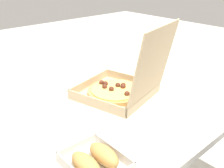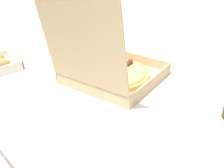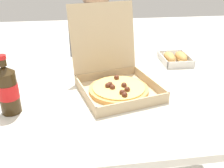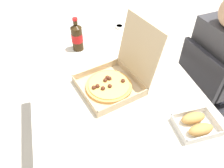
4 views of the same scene
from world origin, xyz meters
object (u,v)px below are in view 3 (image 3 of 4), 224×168
at_px(chair, 98,77).
at_px(paper_menu, 212,95).
at_px(pizza_box_open, 116,79).
at_px(cola_bottle, 8,89).
at_px(diner_person, 96,47).
at_px(bread_side_box, 175,58).

bearing_deg(chair, paper_menu, -62.42).
bearing_deg(pizza_box_open, paper_menu, -16.02).
distance_m(cola_bottle, paper_menu, 0.81).
bearing_deg(diner_person, chair, -84.17).
bearing_deg(cola_bottle, pizza_box_open, 16.98).
xyz_separation_m(diner_person, cola_bottle, (-0.38, -0.87, 0.14)).
xyz_separation_m(bread_side_box, paper_menu, (0.01, -0.39, -0.02)).
xyz_separation_m(chair, pizza_box_open, (0.02, -0.68, 0.30)).
bearing_deg(diner_person, pizza_box_open, -87.68).
height_order(pizza_box_open, cola_bottle, pizza_box_open).
relative_size(diner_person, paper_menu, 5.48).
distance_m(chair, diner_person, 0.21).
height_order(cola_bottle, paper_menu, cola_bottle).
bearing_deg(bread_side_box, paper_menu, -87.89).
bearing_deg(chair, diner_person, 95.83).
bearing_deg(chair, pizza_box_open, -87.98).
bearing_deg(diner_person, paper_menu, -63.71).
relative_size(chair, paper_menu, 3.95).
distance_m(diner_person, bread_side_box, 0.62).
height_order(pizza_box_open, bread_side_box, pizza_box_open).
relative_size(diner_person, cola_bottle, 5.14).
xyz_separation_m(pizza_box_open, bread_side_box, (0.38, 0.28, -0.02)).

